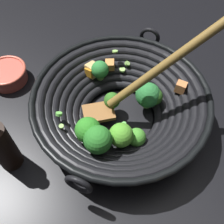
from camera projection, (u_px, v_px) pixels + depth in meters
name	position (u px, v px, depth m)	size (l,w,h in m)	color
ground_plane	(120.00, 119.00, 0.65)	(4.00, 4.00, 0.00)	black
wok	(121.00, 105.00, 0.60)	(0.42, 0.39, 0.27)	black
soy_sauce_bottle	(2.00, 146.00, 0.53)	(0.05, 0.05, 0.17)	black
prep_bowl	(7.00, 74.00, 0.70)	(0.11, 0.11, 0.04)	#D15647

